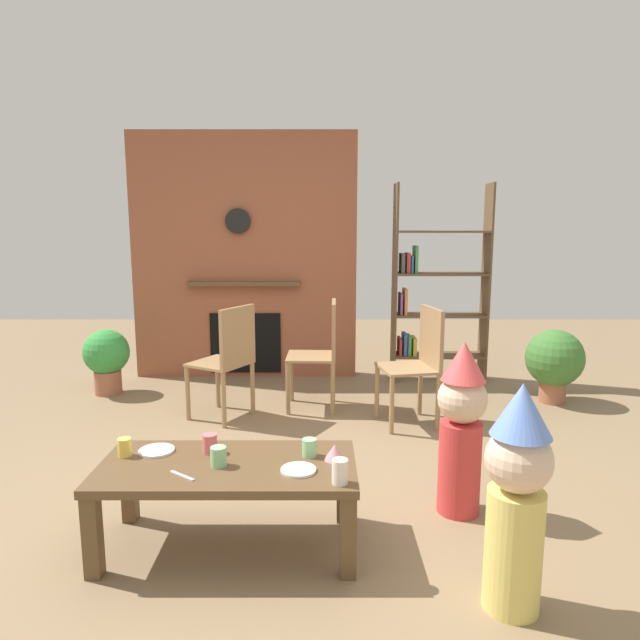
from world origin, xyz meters
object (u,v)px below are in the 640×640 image
at_px(coffee_table, 226,476).
at_px(paper_cup_near_left, 123,448).
at_px(dining_chair_middle, 320,348).
at_px(dining_chair_right, 417,358).
at_px(birthday_cake_slice, 333,452).
at_px(dining_chair_left, 227,356).
at_px(potted_plant_tall, 552,360).
at_px(paper_cup_far_left, 338,471).
at_px(potted_plant_short, 104,357).
at_px(bookshelf, 431,292).
at_px(paper_cup_far_right, 208,444).
at_px(child_with_cone_hat, 515,492).
at_px(paper_cup_near_right, 217,457).
at_px(paper_plate_front, 155,451).
at_px(paper_plate_rear, 297,470).
at_px(paper_cup_center, 307,448).
at_px(child_in_pink, 459,423).

bearing_deg(coffee_table, paper_cup_near_left, 170.81).
xyz_separation_m(dining_chair_middle, dining_chair_right, (0.73, -0.37, 0.00)).
distance_m(birthday_cake_slice, dining_chair_left, 1.90).
xyz_separation_m(paper_cup_near_left, potted_plant_tall, (2.94, 2.12, -0.09)).
relative_size(paper_cup_far_left, dining_chair_left, 0.12).
xyz_separation_m(dining_chair_left, potted_plant_short, (-1.21, 0.68, -0.17)).
bearing_deg(paper_cup_far_left, paper_cup_near_left, 164.19).
height_order(bookshelf, paper_cup_far_right, bookshelf).
xyz_separation_m(paper_cup_far_left, dining_chair_left, (-0.79, 1.99, 0.04)).
relative_size(bookshelf, dining_chair_middle, 2.11).
distance_m(bookshelf, potted_plant_short, 3.09).
bearing_deg(dining_chair_right, child_with_cone_hat, 78.79).
distance_m(bookshelf, paper_cup_near_left, 3.50).
relative_size(dining_chair_middle, potted_plant_tall, 1.42).
xyz_separation_m(potted_plant_tall, potted_plant_short, (-3.93, 0.25, -0.03)).
xyz_separation_m(coffee_table, paper_cup_near_right, (-0.04, -0.03, 0.11)).
xyz_separation_m(paper_cup_far_left, birthday_cake_slice, (-0.02, 0.25, -0.02)).
bearing_deg(paper_cup_far_right, paper_plate_front, 177.75).
relative_size(bookshelf, potted_plant_short, 3.23).
bearing_deg(bookshelf, paper_cup_far_left, -107.83).
distance_m(paper_cup_near_left, paper_plate_rear, 0.85).
bearing_deg(potted_plant_short, paper_plate_rear, -54.31).
distance_m(birthday_cake_slice, dining_chair_right, 1.78).
bearing_deg(paper_cup_far_right, paper_cup_near_right, -65.45).
distance_m(paper_cup_far_right, dining_chair_middle, 2.01).
distance_m(paper_plate_front, dining_chair_left, 1.65).
xyz_separation_m(paper_cup_near_right, potted_plant_tall, (2.47, 2.23, -0.09)).
xyz_separation_m(child_with_cone_hat, dining_chair_middle, (-0.74, 2.49, 0.02)).
xyz_separation_m(bookshelf, dining_chair_left, (-1.80, -1.14, -0.36)).
xyz_separation_m(bookshelf, paper_plate_front, (-1.89, -2.78, -0.45)).
distance_m(paper_cup_near_right, dining_chair_left, 1.82).
xyz_separation_m(paper_cup_near_right, dining_chair_right, (1.22, 1.71, 0.05)).
height_order(coffee_table, dining_chair_left, dining_chair_left).
bearing_deg(bookshelf, paper_cup_near_left, -125.55).
bearing_deg(potted_plant_short, paper_cup_center, -51.76).
xyz_separation_m(paper_cup_far_right, birthday_cake_slice, (0.60, -0.08, -0.01)).
distance_m(paper_cup_near_right, child_with_cone_hat, 1.29).
height_order(paper_cup_far_left, paper_cup_far_right, paper_cup_far_left).
bearing_deg(paper_cup_far_right, potted_plant_tall, 39.34).
relative_size(paper_plate_rear, dining_chair_left, 0.18).
xyz_separation_m(child_with_cone_hat, potted_plant_tall, (1.25, 2.64, -0.12)).
distance_m(child_with_cone_hat, dining_chair_right, 2.12).
bearing_deg(dining_chair_middle, paper_cup_far_right, 75.70).
relative_size(paper_plate_front, child_in_pink, 0.19).
relative_size(bookshelf, paper_cup_near_right, 21.02).
relative_size(bookshelf, paper_plate_rear, 11.84).
xyz_separation_m(paper_cup_near_left, dining_chair_middle, (0.95, 1.97, 0.05)).
distance_m(paper_cup_near_left, paper_cup_far_left, 1.06).
bearing_deg(paper_cup_near_right, child_with_cone_hat, -18.29).
bearing_deg(coffee_table, potted_plant_short, 121.30).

